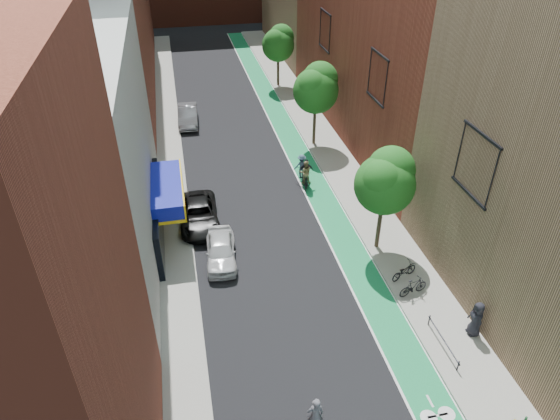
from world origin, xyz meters
TOP-DOWN VIEW (x-y plane):
  - ground at (0.00, 0.00)m, footprint 160.00×160.00m
  - bike_lane at (4.00, 26.00)m, footprint 2.00×68.00m
  - sidewalk_left at (-6.00, 26.00)m, footprint 2.00×68.00m
  - sidewalk_right at (6.50, 26.00)m, footprint 3.00×68.00m
  - building_left_white at (-11.00, 14.00)m, footprint 8.00×20.00m
  - tree_near at (5.65, 10.02)m, footprint 3.40×3.36m
  - tree_mid at (5.65, 24.02)m, footprint 3.55×3.53m
  - tree_far at (5.65, 38.02)m, footprint 3.30×3.25m
  - parked_car_white at (-3.50, 10.83)m, footprint 2.02×4.28m
  - parked_car_black at (-4.43, 14.72)m, footprint 2.42×5.14m
  - parked_car_silver at (-4.18, 30.38)m, footprint 1.91×4.82m
  - cyclist_lane_near at (3.20, 17.57)m, footprint 0.95×1.55m
  - cyclist_lane_mid at (3.39, 17.92)m, footprint 1.03×1.62m
  - cyclist_lane_far at (3.20, 18.60)m, footprint 1.11×1.67m
  - parked_bike_mid at (5.93, 5.74)m, footprint 1.77×0.84m
  - parked_bike_far at (6.01, 7.08)m, footprint 1.83×1.22m
  - pedestrian at (7.60, 2.65)m, footprint 0.65×0.96m

SIDE VIEW (x-z plane):
  - ground at x=0.00m, z-range 0.00..0.00m
  - bike_lane at x=4.00m, z-range 0.00..0.01m
  - sidewalk_left at x=-6.00m, z-range 0.00..0.15m
  - sidewalk_right at x=6.50m, z-range 0.00..0.15m
  - parked_bike_far at x=6.01m, z-range 0.15..1.06m
  - parked_bike_mid at x=5.93m, z-range 0.15..1.17m
  - parked_car_white at x=-3.50m, z-range 0.00..1.42m
  - parked_car_black at x=-4.43m, z-range 0.00..1.42m
  - parked_car_silver at x=-4.18m, z-range 0.00..1.56m
  - cyclist_lane_mid at x=3.39m, z-range -0.22..1.78m
  - cyclist_lane_far at x=3.20m, z-range -0.10..1.94m
  - cyclist_lane_near at x=3.20m, z-range -0.11..1.98m
  - pedestrian at x=7.60m, z-range 0.15..2.05m
  - tree_far at x=5.65m, z-range 1.40..7.60m
  - tree_near at x=5.65m, z-range 1.45..7.87m
  - tree_mid at x=5.65m, z-range 1.52..8.26m
  - building_left_white at x=-11.00m, z-range 0.00..12.00m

